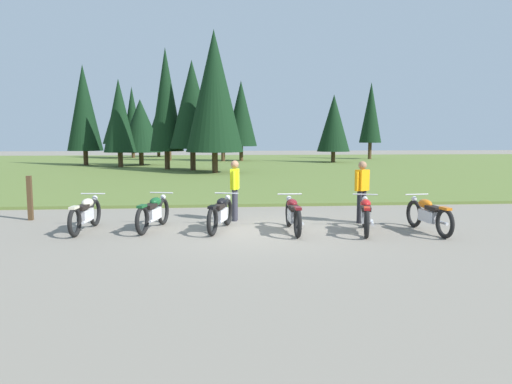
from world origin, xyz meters
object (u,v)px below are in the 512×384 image
Objects in this scene: motorcycle_british_green at (153,212)px; motorcycle_orange at (428,214)px; motorcycle_cream at (86,213)px; motorcycle_black at (221,213)px; rider_near_row_end at (235,187)px; motorcycle_maroon at (293,214)px; motorcycle_red at (366,214)px; rider_with_back_turned at (362,188)px; trail_marker_post at (30,198)px.

motorcycle_british_green is 6.77m from motorcycle_orange.
motorcycle_black is at bearing -3.08° from motorcycle_cream.
motorcycle_maroon is at bearing -51.72° from rider_near_row_end.
motorcycle_orange is at bearing -23.93° from rider_near_row_end.
motorcycle_british_green and motorcycle_red have the same top height.
rider_with_back_turned is (3.80, 0.71, 0.51)m from motorcycle_black.
rider_with_back_turned is (7.11, 0.53, 0.51)m from motorcycle_cream.
motorcycle_cream is 1.64m from motorcycle_british_green.
rider_with_back_turned reaches higher than trail_marker_post.
trail_marker_post is (-9.07, 1.21, -0.33)m from rider_with_back_turned.
rider_near_row_end reaches higher than trail_marker_post.
motorcycle_orange is 5.08m from rider_near_row_end.
rider_with_back_turned is at bearing 4.24° from motorcycle_cream.
trail_marker_post is (-7.03, 2.27, 0.18)m from motorcycle_maroon.
motorcycle_black is 1.51m from rider_near_row_end.
rider_near_row_end is at bearing 17.54° from motorcycle_cream.
motorcycle_black is 3.90m from rider_with_back_turned.
trail_marker_post is at bearing 162.10° from motorcycle_maroon.
motorcycle_british_green is at bearing -151.99° from rider_near_row_end.
trail_marker_post is (-5.68, 0.56, -0.33)m from rider_near_row_end.
trail_marker_post reaches higher than motorcycle_orange.
trail_marker_post is at bearing 155.04° from motorcycle_british_green.
rider_near_row_end reaches higher than motorcycle_red.
motorcycle_red is at bearing -31.75° from rider_near_row_end.
motorcycle_british_green is 5.25m from motorcycle_red.
rider_near_row_end is (-3.39, 0.65, 0.00)m from rider_with_back_turned.
motorcycle_black is (3.31, -0.18, 0.00)m from motorcycle_cream.
motorcycle_maroon and motorcycle_orange have the same top height.
motorcycle_black is 0.97× the size of motorcycle_maroon.
rider_near_row_end is at bearing 128.28° from motorcycle_maroon.
motorcycle_cream is at bearing 174.04° from motorcycle_orange.
motorcycle_maroon is 1.69× the size of trail_marker_post.
motorcycle_black is 5.08m from motorcycle_orange.
motorcycle_cream is 1.00× the size of motorcycle_orange.
motorcycle_black is at bearing -8.33° from motorcycle_british_green.
motorcycle_orange is (1.52, -0.13, 0.00)m from motorcycle_red.
trail_marker_post is (-10.30, 2.61, 0.18)m from motorcycle_orange.
motorcycle_red is at bearing 175.06° from motorcycle_orange.
rider_near_row_end reaches higher than motorcycle_orange.
rider_near_row_end reaches higher than motorcycle_cream.
rider_near_row_end reaches higher than motorcycle_british_green.
motorcycle_orange is at bearing -14.23° from trail_marker_post.
rider_with_back_turned and rider_near_row_end have the same top height.
motorcycle_cream is 6.86m from motorcycle_red.
motorcycle_orange is 1.93m from rider_with_back_turned.
motorcycle_british_green is at bearing 172.04° from motorcycle_orange.
motorcycle_cream is 1.26× the size of rider_near_row_end.
motorcycle_black is 1.22× the size of rider_with_back_turned.
motorcycle_cream is 5.10m from motorcycle_maroon.
motorcycle_red is at bearing -15.77° from trail_marker_post.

